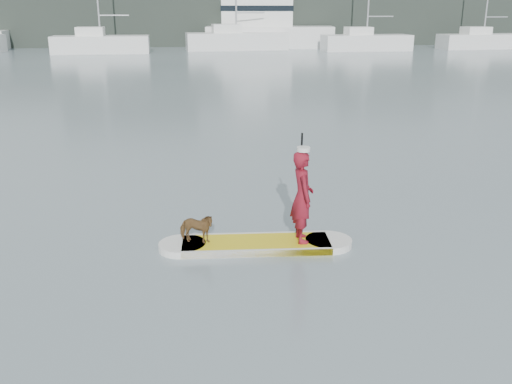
{
  "coord_description": "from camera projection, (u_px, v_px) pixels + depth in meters",
  "views": [
    {
      "loc": [
        -3.95,
        -8.43,
        3.94
      ],
      "look_at": [
        -2.9,
        0.45,
        1.0
      ],
      "focal_mm": 40.0,
      "sensor_mm": 36.0,
      "label": 1
    }
  ],
  "objects": [
    {
      "name": "ground",
      "position": [
        429.0,
        250.0,
        9.62
      ],
      "size": [
        140.0,
        140.0,
        0.0
      ],
      "primitive_type": "plane",
      "color": "slate",
      "rests_on": "ground"
    },
    {
      "name": "paddleboard",
      "position": [
        256.0,
        244.0,
        9.7
      ],
      "size": [
        3.3,
        0.93,
        0.12
      ],
      "rotation": [
        0.0,
        0.0,
        -0.05
      ],
      "color": "yellow",
      "rests_on": "ground"
    },
    {
      "name": "paddler",
      "position": [
        302.0,
        197.0,
        9.49
      ],
      "size": [
        0.39,
        0.58,
        1.56
      ],
      "primitive_type": "imported",
      "rotation": [
        0.0,
        0.0,
        1.61
      ],
      "color": "maroon",
      "rests_on": "paddleboard"
    },
    {
      "name": "white_cap",
      "position": [
        304.0,
        149.0,
        9.23
      ],
      "size": [
        0.22,
        0.22,
        0.07
      ],
      "primitive_type": "cylinder",
      "color": "silver",
      "rests_on": "paddler"
    },
    {
      "name": "dog",
      "position": [
        196.0,
        228.0,
        9.54
      ],
      "size": [
        0.68,
        0.47,
        0.52
      ],
      "primitive_type": "imported",
      "rotation": [
        0.0,
        0.0,
        1.24
      ],
      "color": "brown",
      "rests_on": "paddleboard"
    },
    {
      "name": "paddle",
      "position": [
        299.0,
        196.0,
        9.83
      ],
      "size": [
        0.1,
        0.3,
        2.0
      ],
      "rotation": [
        0.0,
        0.0,
        -0.05
      ],
      "color": "black",
      "rests_on": "ground"
    },
    {
      "name": "sailboat_c",
      "position": [
        100.0,
        43.0,
        48.76
      ],
      "size": [
        8.18,
        2.9,
        11.65
      ],
      "rotation": [
        0.0,
        0.0,
        0.02
      ],
      "color": "white",
      "rests_on": "ground"
    },
    {
      "name": "sailboat_d",
      "position": [
        236.0,
        39.0,
        52.44
      ],
      "size": [
        9.36,
        3.49,
        13.53
      ],
      "rotation": [
        0.0,
        0.0,
        0.07
      ],
      "color": "white",
      "rests_on": "ground"
    },
    {
      "name": "sailboat_e",
      "position": [
        366.0,
        41.0,
        51.55
      ],
      "size": [
        8.05,
        2.9,
        11.53
      ],
      "rotation": [
        0.0,
        0.0,
        0.04
      ],
      "color": "white",
      "rests_on": "ground"
    },
    {
      "name": "sailboat_f",
      "position": [
        482.0,
        39.0,
        53.91
      ],
      "size": [
        8.65,
        3.26,
        12.66
      ],
      "rotation": [
        0.0,
        0.0,
        0.09
      ],
      "color": "white",
      "rests_on": "ground"
    },
    {
      "name": "motor_yacht_a",
      "position": [
        264.0,
        26.0,
        55.03
      ],
      "size": [
        12.59,
        5.39,
        7.31
      ],
      "rotation": [
        0.0,
        0.0,
        -0.14
      ],
      "color": "white",
      "rests_on": "ground"
    },
    {
      "name": "shore_mass",
      "position": [
        225.0,
        15.0,
        58.7
      ],
      "size": [
        90.0,
        6.0,
        6.0
      ],
      "primitive_type": "cube",
      "color": "black",
      "rests_on": "ground"
    },
    {
      "name": "shore_building_east",
      "position": [
        391.0,
        5.0,
        61.32
      ],
      "size": [
        10.0,
        4.0,
        8.0
      ],
      "primitive_type": "cube",
      "color": "black",
      "rests_on": "ground"
    }
  ]
}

